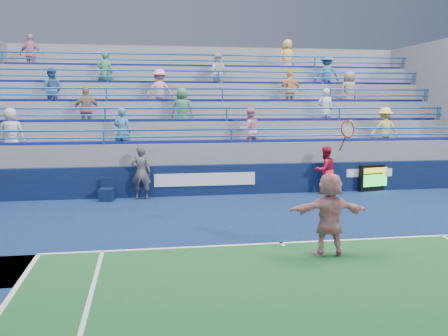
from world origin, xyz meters
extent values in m
plane|color=#333538|center=(0.00, 0.00, 0.00)|extent=(120.00, 120.00, 0.00)
cube|color=#0F1C4F|center=(0.00, 2.20, 0.01)|extent=(18.00, 8.40, 0.02)
cube|color=white|center=(0.00, 0.00, 0.02)|extent=(11.00, 0.10, 0.01)
cube|color=white|center=(0.00, -0.10, 0.02)|extent=(0.08, 0.30, 0.01)
cube|color=#0A1638|center=(0.00, 6.50, 0.55)|extent=(18.00, 0.30, 1.10)
cube|color=white|center=(-1.00, 6.34, 0.60)|extent=(3.60, 0.02, 0.45)
cube|color=white|center=(5.20, 6.34, 0.70)|extent=(1.80, 0.02, 0.30)
cube|color=slate|center=(0.00, 9.45, 0.55)|extent=(18.00, 5.60, 1.10)
cube|color=slate|center=(0.00, 9.45, 0.93)|extent=(18.00, 5.60, 1.85)
cube|color=navy|center=(0.00, 7.10, 1.90)|extent=(17.40, 0.45, 0.10)
cylinder|color=#1D59A2|center=(0.00, 6.70, 2.35)|extent=(18.00, 0.07, 0.07)
cube|color=slate|center=(0.00, 9.95, 1.30)|extent=(18.00, 4.60, 2.60)
cube|color=navy|center=(0.00, 8.10, 2.65)|extent=(17.40, 0.45, 0.10)
cylinder|color=#1D59A2|center=(0.00, 7.70, 3.10)|extent=(18.00, 0.07, 0.07)
cube|color=slate|center=(0.00, 10.45, 1.68)|extent=(18.00, 3.60, 3.35)
cube|color=navy|center=(0.00, 9.10, 3.40)|extent=(17.40, 0.45, 0.10)
cylinder|color=#1D59A2|center=(0.00, 8.70, 3.85)|extent=(18.00, 0.07, 0.07)
cube|color=slate|center=(0.00, 10.95, 2.05)|extent=(18.00, 2.60, 4.10)
cube|color=navy|center=(0.00, 10.10, 4.15)|extent=(17.40, 0.45, 0.10)
cylinder|color=#1D59A2|center=(0.00, 9.70, 4.60)|extent=(18.00, 0.07, 0.07)
cube|color=slate|center=(0.00, 11.45, 2.42)|extent=(18.00, 1.60, 4.85)
cube|color=navy|center=(0.00, 11.10, 4.90)|extent=(17.40, 0.45, 0.10)
cylinder|color=#1D59A2|center=(0.00, 10.70, 5.35)|extent=(18.00, 0.07, 0.07)
imported|color=teal|center=(-3.87, 7.10, 2.28)|extent=(0.71, 0.57, 1.70)
imported|color=#3A8151|center=(-4.62, 10.10, 4.53)|extent=(0.64, 0.44, 1.70)
imported|color=pink|center=(0.76, 7.10, 2.28)|extent=(0.91, 0.76, 1.70)
imported|color=#987565|center=(-5.19, 8.10, 3.03)|extent=(1.08, 0.70, 1.70)
imported|color=#3A7F4B|center=(-1.66, 8.10, 3.03)|extent=(0.90, 0.66, 1.70)
imported|color=silver|center=(0.00, 10.10, 4.53)|extent=(0.97, 0.84, 1.70)
imported|color=#33629B|center=(-6.58, 9.10, 3.78)|extent=(0.89, 0.73, 1.70)
imported|color=pink|center=(-2.46, 9.10, 3.78)|extent=(1.14, 0.71, 1.70)
imported|color=silver|center=(4.06, 8.10, 3.03)|extent=(0.69, 0.52, 1.70)
imported|color=#F7BC60|center=(3.34, 11.10, 5.28)|extent=(0.94, 0.74, 1.70)
imported|color=#F6E15F|center=(6.12, 7.10, 2.28)|extent=(1.14, 0.70, 1.70)
imported|color=#325F98|center=(4.85, 10.10, 4.53)|extent=(1.18, 0.80, 1.70)
imported|color=tan|center=(5.47, 9.10, 3.78)|extent=(0.92, 0.69, 1.70)
imported|color=#E6A559|center=(2.89, 9.10, 3.78)|extent=(1.05, 0.56, 1.70)
imported|color=silver|center=(-7.62, 7.10, 2.28)|extent=(0.85, 0.57, 1.70)
imported|color=pink|center=(-7.65, 11.10, 5.28)|extent=(1.06, 0.63, 1.70)
cube|color=black|center=(5.46, 6.35, 0.50)|extent=(1.43, 0.47, 0.99)
cube|color=gold|center=(5.46, 6.26, 0.79)|extent=(1.22, 0.02, 0.20)
cube|color=#19E533|center=(5.46, 6.26, 0.42)|extent=(1.22, 0.02, 0.45)
cube|color=#0C1B3B|center=(-4.40, 5.93, 0.22)|extent=(0.52, 0.52, 0.44)
cube|color=#0C1B3B|center=(-4.40, 6.13, 0.61)|extent=(0.44, 0.14, 0.34)
imported|color=white|center=(0.76, -1.03, 0.91)|extent=(1.74, 0.71, 1.83)
torus|color=maroon|center=(1.11, -1.03, 2.74)|extent=(0.38, 0.21, 0.37)
cylinder|color=maroon|center=(1.01, -1.03, 2.43)|extent=(0.08, 0.21, 0.33)
sphere|color=#C9DD33|center=(1.16, -1.08, 2.90)|extent=(0.07, 0.07, 0.07)
imported|color=#141B38|center=(-3.25, 6.09, 0.93)|extent=(0.69, 0.46, 1.85)
imported|color=red|center=(3.35, 6.07, 0.87)|extent=(1.00, 0.88, 1.74)
camera|label=1|loc=(-3.17, -11.02, 3.28)|focal=40.00mm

